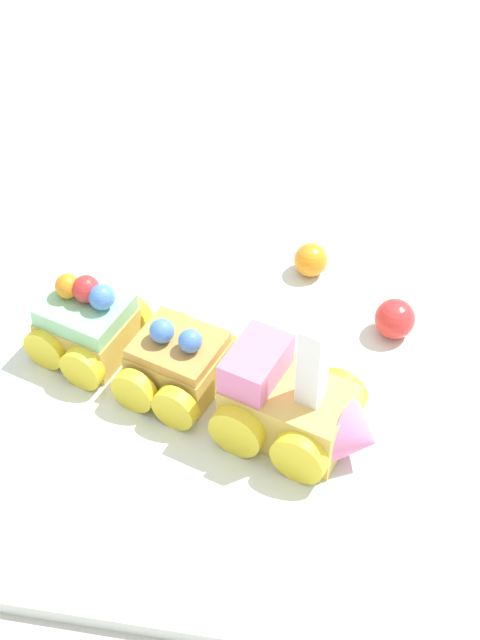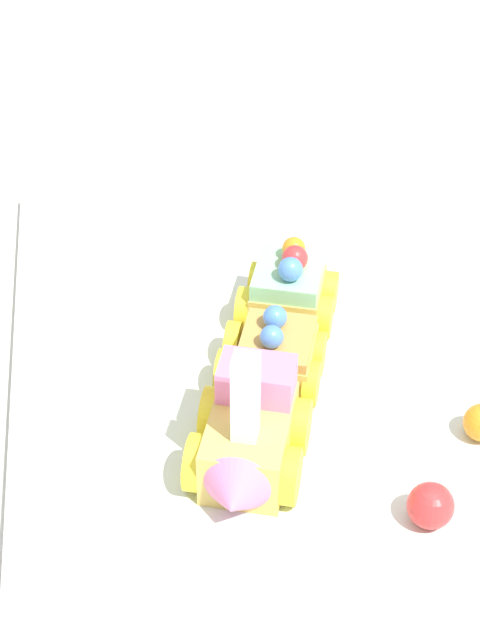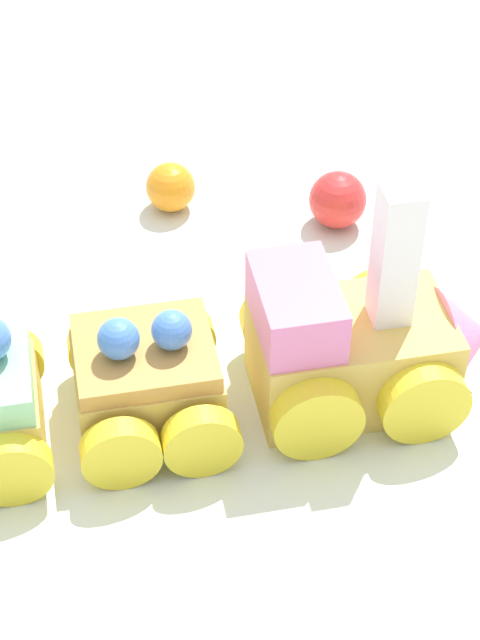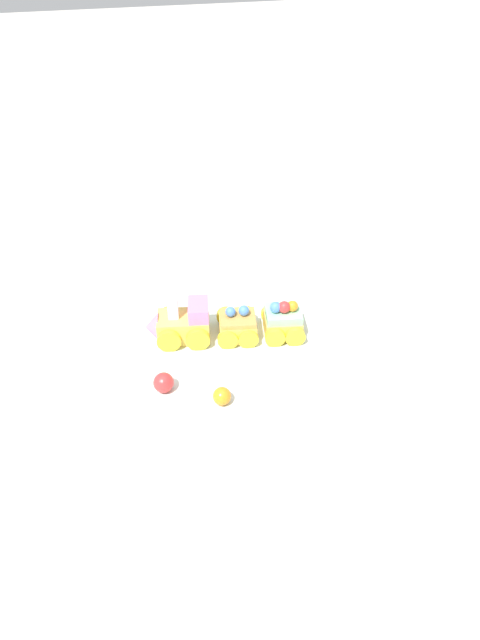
% 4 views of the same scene
% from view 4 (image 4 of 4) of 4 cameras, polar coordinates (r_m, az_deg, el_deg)
% --- Properties ---
extents(ground_plane, '(10.00, 10.00, 0.00)m').
position_cam_4_polar(ground_plane, '(0.86, -1.90, -2.87)').
color(ground_plane, beige).
extents(display_board, '(0.63, 0.40, 0.01)m').
position_cam_4_polar(display_board, '(0.86, -1.90, -2.56)').
color(display_board, silver).
rests_on(display_board, ground_plane).
extents(cake_train_locomotive, '(0.12, 0.10, 0.11)m').
position_cam_4_polar(cake_train_locomotive, '(0.85, -6.85, -0.45)').
color(cake_train_locomotive, '#E0BC56').
rests_on(cake_train_locomotive, display_board).
extents(cake_car_caramel, '(0.09, 0.09, 0.06)m').
position_cam_4_polar(cake_car_caramel, '(0.85, -0.36, -0.54)').
color(cake_car_caramel, '#E0BC56').
rests_on(cake_car_caramel, display_board).
extents(cake_car_mint, '(0.09, 0.09, 0.07)m').
position_cam_4_polar(cake_car_mint, '(0.85, 4.91, -0.12)').
color(cake_car_mint, '#E0BC56').
rests_on(cake_car_mint, display_board).
extents(gumball_red, '(0.03, 0.03, 0.03)m').
position_cam_4_polar(gumball_red, '(0.76, -8.73, -7.08)').
color(gumball_red, red).
rests_on(gumball_red, display_board).
extents(gumball_orange, '(0.03, 0.03, 0.03)m').
position_cam_4_polar(gumball_orange, '(0.74, -2.07, -8.69)').
color(gumball_orange, orange).
rests_on(gumball_orange, display_board).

